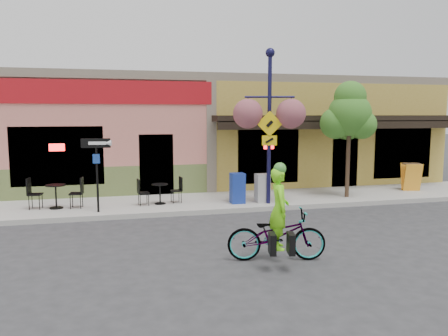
# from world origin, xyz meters

# --- Properties ---
(ground) EXTENTS (90.00, 90.00, 0.00)m
(ground) POSITION_xyz_m (0.00, 0.00, 0.00)
(ground) COLOR #2D2D30
(ground) RESTS_ON ground
(sidewalk) EXTENTS (24.00, 3.00, 0.15)m
(sidewalk) POSITION_xyz_m (0.00, 2.00, 0.07)
(sidewalk) COLOR #9E9B93
(sidewalk) RESTS_ON ground
(curb) EXTENTS (24.00, 0.12, 0.15)m
(curb) POSITION_xyz_m (0.00, 0.55, 0.07)
(curb) COLOR #A8A59E
(curb) RESTS_ON ground
(building) EXTENTS (18.20, 8.20, 4.50)m
(building) POSITION_xyz_m (0.00, 7.50, 2.25)
(building) COLOR #CB7264
(building) RESTS_ON ground
(bicycle) EXTENTS (2.13, 1.12, 1.06)m
(bicycle) POSITION_xyz_m (-1.22, -3.88, 0.53)
(bicycle) COLOR maroon
(bicycle) RESTS_ON ground
(cyclist_rider) EXTENTS (0.52, 0.68, 1.67)m
(cyclist_rider) POSITION_xyz_m (-1.17, -3.88, 0.84)
(cyclist_rider) COLOR #7AF119
(cyclist_rider) RESTS_ON ground
(lamp_post) EXTENTS (1.67, 1.01, 4.90)m
(lamp_post) POSITION_xyz_m (0.35, 0.98, 2.60)
(lamp_post) COLOR #131138
(lamp_post) RESTS_ON sidewalk
(one_way_sign) EXTENTS (0.84, 0.27, 2.16)m
(one_way_sign) POSITION_xyz_m (-4.93, 0.96, 1.23)
(one_way_sign) COLOR black
(one_way_sign) RESTS_ON sidewalk
(cafe_set_left) EXTENTS (1.68, 0.99, 0.96)m
(cafe_set_left) POSITION_xyz_m (-6.19, 1.78, 0.63)
(cafe_set_left) COLOR black
(cafe_set_left) RESTS_ON sidewalk
(cafe_set_right) EXTENTS (1.49, 0.89, 0.85)m
(cafe_set_right) POSITION_xyz_m (-3.06, 1.70, 0.57)
(cafe_set_right) COLOR black
(cafe_set_right) RESTS_ON sidewalk
(newspaper_box_blue) EXTENTS (0.45, 0.40, 0.98)m
(newspaper_box_blue) POSITION_xyz_m (-0.61, 1.25, 0.64)
(newspaper_box_blue) COLOR navy
(newspaper_box_blue) RESTS_ON sidewalk
(newspaper_box_grey) EXTENTS (0.44, 0.40, 0.93)m
(newspaper_box_grey) POSITION_xyz_m (0.22, 1.21, 0.61)
(newspaper_box_grey) COLOR #A0A0A0
(newspaper_box_grey) RESTS_ON sidewalk
(street_tree) EXTENTS (1.72, 1.72, 4.02)m
(street_tree) POSITION_xyz_m (3.37, 1.38, 2.16)
(street_tree) COLOR #3D7A26
(street_tree) RESTS_ON sidewalk
(sandwich_board) EXTENTS (0.72, 0.61, 1.03)m
(sandwich_board) POSITION_xyz_m (6.32, 1.79, 0.67)
(sandwich_board) COLOR #FFA628
(sandwich_board) RESTS_ON sidewalk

